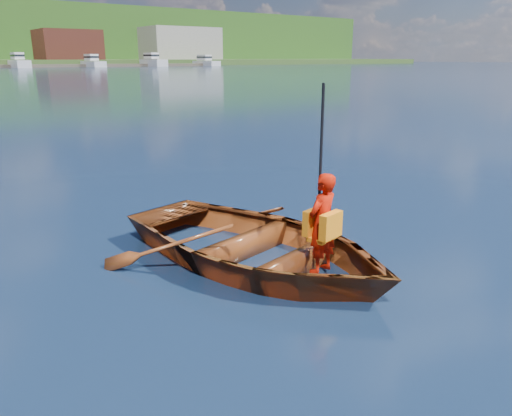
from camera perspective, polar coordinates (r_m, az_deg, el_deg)
The scene contains 3 objects.
ground at distance 6.95m, azimuth 5.46°, elevation -4.65°, with size 600.00×600.00×0.00m.
rowboat at distance 6.35m, azimuth -0.13°, elevation -4.16°, with size 3.64×4.48×0.82m.
child_paddler at distance 5.80m, azimuth 7.56°, elevation -1.73°, with size 0.49×0.41×2.17m.
Camera 1 is at (-4.31, -4.82, 2.53)m, focal length 35.00 mm.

